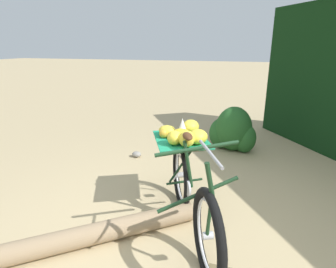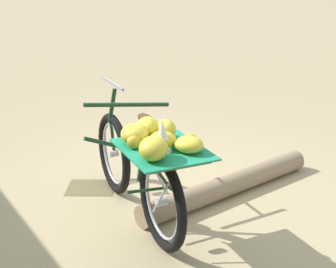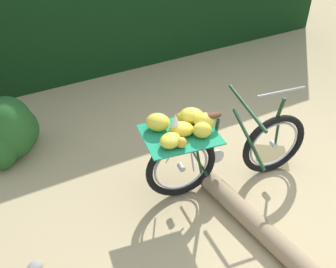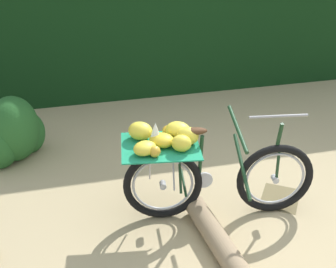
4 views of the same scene
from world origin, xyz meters
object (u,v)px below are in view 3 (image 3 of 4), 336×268
at_px(bicycle, 215,146).
at_px(fallen_log, 273,240).
at_px(path_stone, 35,268).
at_px(shrub_cluster, 10,133).

xyz_separation_m(bicycle, fallen_log, (-0.74, -0.56, -0.44)).
bearing_deg(path_stone, fallen_log, -77.25).
relative_size(bicycle, path_stone, 11.65).
height_order(bicycle, path_stone, bicycle).
distance_m(bicycle, fallen_log, 1.02).
height_order(fallen_log, shrub_cluster, shrub_cluster).
bearing_deg(fallen_log, bicycle, 37.03).
bearing_deg(shrub_cluster, bicycle, -96.33).
bearing_deg(bicycle, fallen_log, -78.56).
relative_size(bicycle, shrub_cluster, 2.17).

